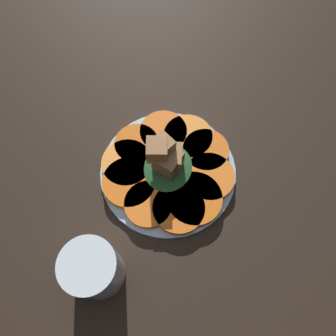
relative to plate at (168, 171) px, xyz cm
name	(u,v)px	position (x,y,z in cm)	size (l,w,h in cm)	color
table_slab	(168,175)	(0.00, 0.00, -1.52)	(120.00, 120.00, 2.00)	black
plate	(168,171)	(0.00, 0.00, 0.00)	(25.07, 25.07, 1.05)	#99B7D1
carrot_slice_0	(205,150)	(5.98, -5.25, 1.22)	(8.66, 8.66, 1.29)	orange
carrot_slice_1	(188,137)	(7.52, -1.21, 1.22)	(9.34, 9.34, 1.29)	orange
carrot_slice_2	(163,132)	(6.88, 3.54, 1.22)	(9.04, 9.04, 1.29)	orange
carrot_slice_3	(137,144)	(2.64, 7.31, 1.22)	(8.30, 8.30, 1.29)	orange
carrot_slice_4	(127,163)	(-1.60, 7.45, 1.22)	(9.33, 9.33, 1.29)	#F99539
carrot_slice_5	(129,182)	(-4.97, 5.59, 1.22)	(9.61, 9.61, 1.29)	orange
carrot_slice_6	(149,204)	(-7.50, 0.80, 1.22)	(8.49, 8.49, 1.29)	orange
carrot_slice_7	(179,208)	(-6.35, -4.37, 1.22)	(9.15, 9.15, 1.29)	orange
carrot_slice_8	(194,199)	(-3.74, -6.32, 1.22)	(9.88, 9.88, 1.29)	orange
carrot_slice_9	(209,177)	(1.10, -7.48, 1.22)	(9.23, 9.23, 1.29)	orange
center_pile	(167,161)	(0.27, 0.24, 3.70)	(10.63, 9.57, 8.73)	#235128
fork	(195,178)	(0.11, -5.13, 0.78)	(18.16, 5.13, 0.40)	silver
water_glass	(94,269)	(-20.85, 4.03, 4.81)	(8.30, 8.30, 10.67)	silver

